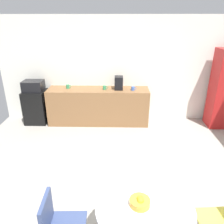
# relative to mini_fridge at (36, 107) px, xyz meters

# --- Properties ---
(ground_plane) EXTENTS (6.00, 6.00, 0.00)m
(ground_plane) POSITION_rel_mini_fridge_xyz_m (2.09, -2.65, -0.42)
(ground_plane) COLOR #9E998E
(wall_back) EXTENTS (6.00, 0.10, 2.60)m
(wall_back) POSITION_rel_mini_fridge_xyz_m (2.09, 0.35, 0.88)
(wall_back) COLOR white
(wall_back) RESTS_ON ground_plane
(counter_block) EXTENTS (2.50, 0.60, 0.90)m
(counter_block) POSITION_rel_mini_fridge_xyz_m (1.60, 0.00, 0.03)
(counter_block) COLOR brown
(counter_block) RESTS_ON ground_plane
(mini_fridge) EXTENTS (0.54, 0.54, 0.84)m
(mini_fridge) POSITION_rel_mini_fridge_xyz_m (0.00, 0.00, 0.00)
(mini_fridge) COLOR black
(mini_fridge) RESTS_ON ground_plane
(microwave) EXTENTS (0.48, 0.38, 0.26)m
(microwave) POSITION_rel_mini_fridge_xyz_m (0.00, 0.00, 0.55)
(microwave) COLOR black
(microwave) RESTS_ON mini_fridge
(round_table) EXTENTS (1.02, 1.02, 0.73)m
(round_table) POSITION_rel_mini_fridge_xyz_m (2.36, -3.50, 0.16)
(round_table) COLOR silver
(round_table) RESTS_ON ground_plane
(chair_navy) EXTENTS (0.44, 0.44, 0.83)m
(chair_navy) POSITION_rel_mini_fridge_xyz_m (1.43, -3.54, 0.10)
(chair_navy) COLOR silver
(chair_navy) RESTS_ON ground_plane
(fruit_bowl) EXTENTS (0.21, 0.21, 0.11)m
(fruit_bowl) POSITION_rel_mini_fridge_xyz_m (2.31, -3.49, 0.35)
(fruit_bowl) COLOR gold
(fruit_bowl) RESTS_ON round_table
(mug_white) EXTENTS (0.13, 0.08, 0.09)m
(mug_white) POSITION_rel_mini_fridge_xyz_m (1.76, -0.03, 0.53)
(mug_white) COLOR #338C59
(mug_white) RESTS_ON counter_block
(mug_green) EXTENTS (0.13, 0.08, 0.09)m
(mug_green) POSITION_rel_mini_fridge_xyz_m (2.45, -0.08, 0.53)
(mug_green) COLOR #3F66BF
(mug_green) RESTS_ON counter_block
(mug_red) EXTENTS (0.13, 0.08, 0.09)m
(mug_red) POSITION_rel_mini_fridge_xyz_m (0.85, 0.04, 0.53)
(mug_red) COLOR #338C59
(mug_red) RESTS_ON counter_block
(coffee_maker) EXTENTS (0.20, 0.24, 0.32)m
(coffee_maker) POSITION_rel_mini_fridge_xyz_m (2.11, 0.00, 0.64)
(coffee_maker) COLOR black
(coffee_maker) RESTS_ON counter_block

